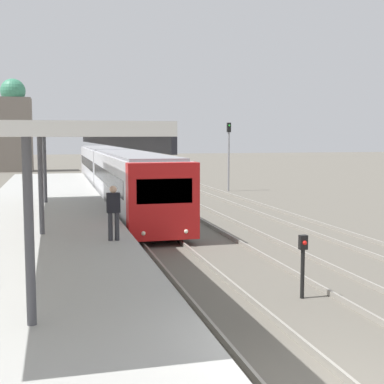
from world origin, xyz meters
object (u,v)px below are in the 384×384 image
at_px(train_near, 114,171).
at_px(signal_post_near, 303,259).
at_px(person_on_platform, 113,209).
at_px(signal_mast_far, 229,148).

height_order(train_near, signal_post_near, train_near).
height_order(person_on_platform, train_near, train_near).
xyz_separation_m(person_on_platform, train_near, (2.14, 19.24, -0.07)).
xyz_separation_m(person_on_platform, signal_mast_far, (10.85, 21.65, 1.34)).
xyz_separation_m(person_on_platform, signal_post_near, (4.23, -4.10, -0.84)).
relative_size(person_on_platform, signal_post_near, 1.04).
bearing_deg(signal_post_near, person_on_platform, 135.87).
distance_m(train_near, signal_mast_far, 9.15).
distance_m(person_on_platform, train_near, 19.36).
bearing_deg(signal_mast_far, person_on_platform, -116.62).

